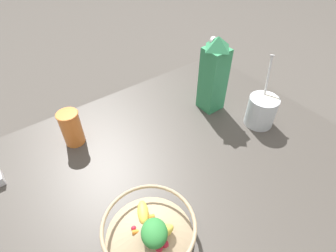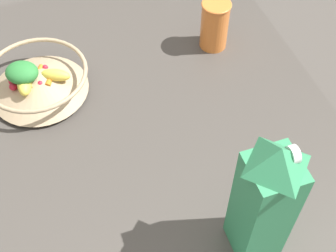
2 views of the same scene
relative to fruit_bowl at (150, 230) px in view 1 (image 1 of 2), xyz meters
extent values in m
plane|color=#4C4742|center=(-0.23, -0.04, -0.08)|extent=(6.00, 6.00, 0.00)
cube|color=#47423D|center=(-0.23, -0.04, -0.06)|extent=(1.17, 1.17, 0.04)
cylinder|color=tan|center=(0.00, 0.00, -0.04)|extent=(0.12, 0.12, 0.01)
cone|color=tan|center=(0.00, 0.00, -0.01)|extent=(0.23, 0.23, 0.05)
torus|color=tan|center=(0.00, 0.00, 0.02)|extent=(0.24, 0.24, 0.01)
ellipsoid|color=#EFD64C|center=(-0.02, 0.03, 0.01)|extent=(0.07, 0.04, 0.03)
ellipsoid|color=#EFD64C|center=(-0.01, -0.05, 0.01)|extent=(0.06, 0.07, 0.03)
cylinder|color=orange|center=(-0.01, -0.03, 0.00)|extent=(0.04, 0.03, 0.01)
cylinder|color=orange|center=(-0.01, 0.02, 0.01)|extent=(0.04, 0.02, 0.02)
cylinder|color=orange|center=(0.02, -0.01, 0.00)|extent=(0.04, 0.03, 0.01)
sphere|color=red|center=(0.01, 0.05, 0.01)|extent=(0.02, 0.02, 0.02)
sphere|color=red|center=(-0.02, 0.04, 0.00)|extent=(0.01, 0.01, 0.01)
sphere|color=red|center=(-0.02, -0.01, 0.01)|extent=(0.02, 0.02, 0.02)
sphere|color=red|center=(-0.01, 0.05, 0.01)|extent=(0.02, 0.02, 0.02)
sphere|color=red|center=(0.03, -0.03, 0.00)|extent=(0.01, 0.01, 0.01)
ellipsoid|color=#2D7F38|center=(0.00, 0.03, 0.03)|extent=(0.09, 0.10, 0.04)
cube|color=#338C59|center=(-0.50, -0.31, 0.09)|extent=(0.08, 0.08, 0.26)
pyramid|color=#338C59|center=(-0.50, -0.31, 0.24)|extent=(0.08, 0.08, 0.04)
cylinder|color=white|center=(-0.50, -0.33, 0.23)|extent=(0.03, 0.01, 0.03)
cylinder|color=silver|center=(-0.58, -0.13, 0.02)|extent=(0.11, 0.11, 0.11)
cylinder|color=white|center=(-0.58, -0.13, 0.06)|extent=(0.10, 0.10, 0.02)
cylinder|color=silver|center=(-0.61, -0.16, 0.11)|extent=(0.08, 0.07, 0.18)
ellipsoid|color=silver|center=(-0.65, -0.19, 0.20)|extent=(0.02, 0.02, 0.01)
cylinder|color=orange|center=(0.02, -0.45, 0.02)|extent=(0.07, 0.07, 0.13)
torus|color=orange|center=(0.02, -0.45, 0.08)|extent=(0.07, 0.07, 0.01)
camera|label=1|loc=(0.14, 0.27, 0.63)|focal=28.00mm
camera|label=2|loc=(-0.80, -0.05, 0.78)|focal=50.00mm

